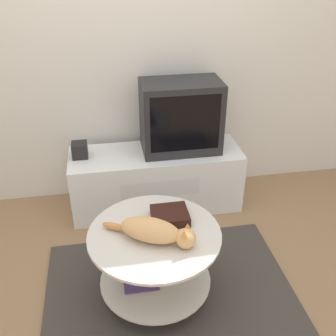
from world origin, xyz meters
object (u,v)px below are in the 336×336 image
at_px(dvd_box, 170,216).
at_px(cat, 155,231).
at_px(tv, 181,117).
at_px(speaker, 80,150).

distance_m(dvd_box, cat, 0.20).
relative_size(dvd_box, cat, 0.43).
height_order(dvd_box, cat, cat).
bearing_deg(tv, speaker, 179.88).
distance_m(tv, speaker, 0.80).
xyz_separation_m(speaker, dvd_box, (0.53, -0.88, -0.02)).
bearing_deg(dvd_box, speaker, 121.10).
relative_size(speaker, cat, 0.23).
height_order(tv, dvd_box, tv).
bearing_deg(cat, tv, 100.01).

